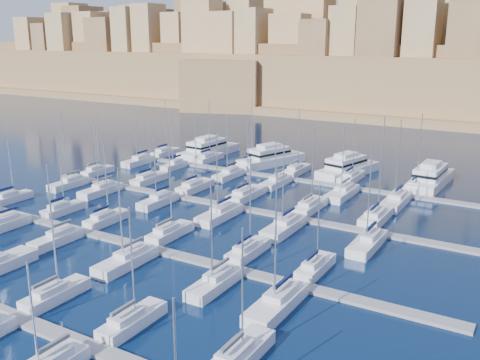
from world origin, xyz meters
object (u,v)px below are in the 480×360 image
Objects in this scene: motor_yacht_c at (347,167)px; motor_yacht_d at (431,177)px; motor_yacht_b at (270,157)px; motor_yacht_a at (208,149)px; sailboat_4 at (132,321)px.

motor_yacht_d is at bearing 1.13° from motor_yacht_c.
motor_yacht_b is at bearing 179.37° from motor_yacht_c.
motor_yacht_a is 53.36m from motor_yacht_d.
motor_yacht_a and motor_yacht_d have the same top height.
motor_yacht_a is 1.04× the size of motor_yacht_b.
motor_yacht_c is 17.14m from motor_yacht_d.
sailboat_4 is at bearing -88.09° from motor_yacht_c.
motor_yacht_b is at bearing -1.58° from motor_yacht_a.
sailboat_4 reaches higher than motor_yacht_c.
sailboat_4 is at bearing -61.59° from motor_yacht_a.
motor_yacht_d is at bearing -0.38° from motor_yacht_a.
sailboat_4 is 70.67m from motor_yacht_c.
motor_yacht_b and motor_yacht_d have the same top height.
motor_yacht_d is (35.71, 0.14, 0.00)m from motor_yacht_b.
motor_yacht_a is 1.06× the size of motor_yacht_c.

